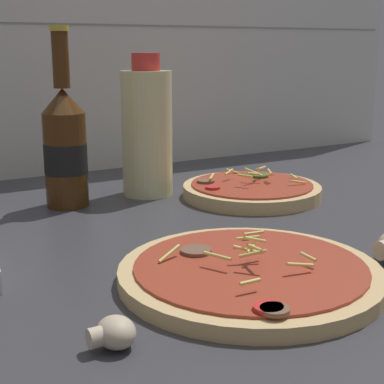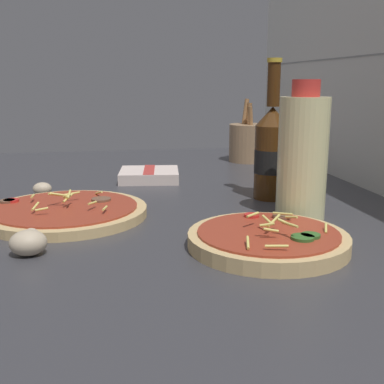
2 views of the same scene
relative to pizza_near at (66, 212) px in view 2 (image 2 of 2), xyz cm
name	(u,v)px [view 2 (image 2 of 2)]	position (x,y,z in cm)	size (l,w,h in cm)	color
counter_slab	(160,221)	(1.09, 15.83, -2.16)	(160.00, 90.00, 2.50)	#38383D
pizza_near	(66,212)	(0.00, 0.00, 0.00)	(27.18, 27.18, 4.68)	tan
pizza_far	(268,239)	(20.49, 28.56, 0.23)	(22.03, 22.03, 4.64)	tan
beer_bottle	(271,151)	(-6.75, 38.17, 8.37)	(6.43, 6.43, 26.45)	#47280F
oil_bottle	(303,156)	(6.98, 38.70, 9.47)	(8.12, 8.12, 22.58)	beige
mushroom_left	(28,242)	(17.73, -3.32, 0.79)	(5.10, 4.86, 3.40)	beige
mushroom_right	(42,189)	(-17.39, -5.84, 0.38)	(3.89, 3.70, 2.59)	beige
utensil_crock	(249,142)	(-50.55, 46.80, 4.54)	(11.08, 11.08, 17.54)	#9E7A56
dish_towel	(149,175)	(-28.35, 16.59, 0.30)	(14.15, 14.67, 2.56)	beige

